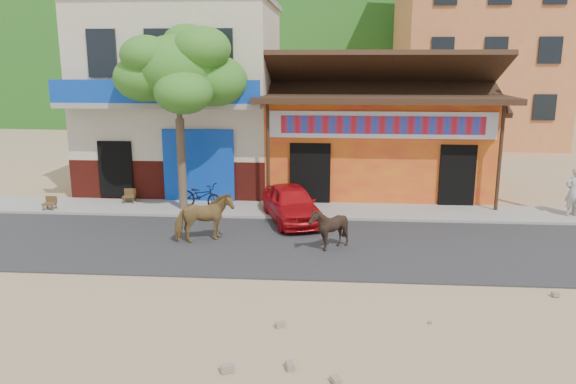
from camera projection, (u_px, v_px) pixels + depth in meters
name	position (u px, v px, depth m)	size (l,w,h in m)	color
ground	(316.00, 281.00, 12.89)	(120.00, 120.00, 0.00)	#9E825B
road	(318.00, 246.00, 15.31)	(60.00, 5.00, 0.04)	#28282B
sidewalk	(321.00, 211.00, 18.70)	(60.00, 2.00, 0.12)	gray
dance_club	(374.00, 143.00, 22.04)	(8.00, 6.00, 3.60)	orange
cafe_building	(185.00, 98.00, 22.21)	(7.00, 6.00, 7.00)	beige
apartment_front	(476.00, 43.00, 34.15)	(9.00, 9.00, 12.00)	#CC723F
hillside	(331.00, 9.00, 78.12)	(100.00, 40.00, 24.00)	#194C14
tree	(180.00, 119.00, 18.15)	(3.00, 3.00, 6.00)	#2D721E
cow_tan	(204.00, 218.00, 15.50)	(0.72, 1.59, 1.34)	olive
cow_dark	(329.00, 228.00, 14.85)	(0.94, 1.06, 1.16)	black
red_car	(291.00, 203.00, 17.47)	(1.36, 3.39, 1.15)	#B60D13
scooter	(201.00, 196.00, 18.74)	(0.58, 1.66, 0.87)	black
pedestrian	(574.00, 192.00, 17.75)	(0.58, 0.38, 1.58)	#BBBBBB
cafe_chair_left	(129.00, 190.00, 19.52)	(0.40, 0.40, 0.87)	#473017
cafe_chair_right	(49.00, 198.00, 18.58)	(0.37, 0.37, 0.80)	#4E361A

